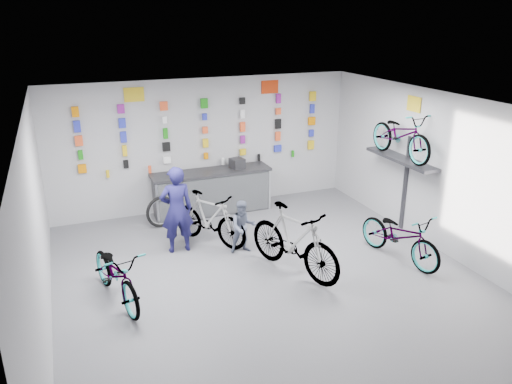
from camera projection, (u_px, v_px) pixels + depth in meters
name	position (u px, v px, depth m)	size (l,w,h in m)	color
floor	(275.00, 286.00, 8.40)	(8.00, 8.00, 0.00)	#535358
ceiling	(277.00, 108.00, 7.39)	(8.00, 8.00, 0.00)	white
wall_back	(205.00, 144.00, 11.39)	(7.00, 7.00, 0.00)	#A9A9AB
wall_front	(459.00, 353.00, 4.40)	(7.00, 7.00, 0.00)	#A9A9AB
wall_left	(37.00, 237.00, 6.67)	(8.00, 8.00, 0.00)	#A9A9AB
wall_right	(451.00, 177.00, 9.12)	(8.00, 8.00, 0.00)	#A9A9AB
counter	(212.00, 192.00, 11.33)	(2.70, 0.66, 1.00)	black
merch_wall	(205.00, 132.00, 11.22)	(5.57, 0.08, 1.56)	orange
wall_bracket	(402.00, 163.00, 10.12)	(0.39, 1.90, 2.00)	#333338
sign_left	(134.00, 95.00, 10.43)	(0.42, 0.02, 0.30)	gold
sign_right	(270.00, 87.00, 11.52)	(0.42, 0.02, 0.30)	red
sign_side	(414.00, 104.00, 9.77)	(0.02, 0.40, 0.30)	gold
bike_left	(116.00, 274.00, 7.81)	(0.63, 1.82, 0.95)	gray
bike_center	(294.00, 241.00, 8.63)	(0.58, 2.05, 1.23)	gray
bike_right	(400.00, 236.00, 9.15)	(0.64, 1.84, 0.96)	gray
bike_service	(209.00, 218.00, 9.79)	(0.50, 1.76, 1.06)	gray
bike_wall	(401.00, 135.00, 9.89)	(0.63, 1.80, 0.95)	gray
clerk	(177.00, 210.00, 9.36)	(0.62, 0.41, 1.69)	#18164A
customer	(243.00, 227.00, 9.43)	(0.50, 0.39, 1.04)	slate
spare_wheel	(161.00, 212.00, 10.62)	(0.69, 0.28, 0.68)	black
register	(237.00, 163.00, 11.34)	(0.28, 0.30, 0.22)	black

